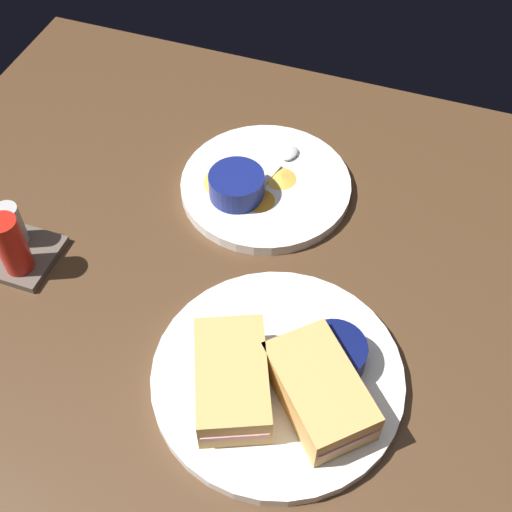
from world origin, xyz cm
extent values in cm
cube|color=#4C331E|center=(0.00, 0.00, -1.50)|extent=(110.00, 110.00, 3.00)
cylinder|color=white|center=(-0.66, -5.27, 0.80)|extent=(28.30, 28.30, 1.60)
cube|color=tan|center=(-4.22, -1.24, 4.00)|extent=(14.95, 12.15, 4.80)
cube|color=#DB938E|center=(-4.22, -1.24, 4.00)|extent=(14.95, 11.70, 0.80)
cube|color=tan|center=(-2.37, -10.37, 4.00)|extent=(14.66, 14.46, 4.80)
cube|color=#DB938E|center=(-2.37, -10.37, 4.00)|extent=(14.43, 14.20, 0.80)
cylinder|color=#0C144C|center=(2.76, -10.64, 3.30)|extent=(7.21, 7.21, 3.40)
cylinder|color=black|center=(2.76, -10.64, 4.60)|extent=(5.91, 5.91, 0.60)
cube|color=silver|center=(-2.43, -2.26, 1.85)|extent=(3.57, 5.10, 0.40)
ellipsoid|color=silver|center=(0.47, -6.94, 2.00)|extent=(3.55, 3.88, 0.80)
cylinder|color=white|center=(27.00, 5.59, 0.80)|extent=(23.64, 23.64, 1.60)
cylinder|color=navy|center=(23.45, 8.54, 3.36)|extent=(7.53, 7.53, 3.51)
cylinder|color=olive|center=(23.45, 8.54, 4.71)|extent=(6.18, 6.18, 0.60)
cube|color=silver|center=(27.77, 5.40, 1.85)|extent=(5.54, 2.05, 0.40)
ellipsoid|color=silver|center=(33.12, 4.13, 2.00)|extent=(3.62, 2.88, 0.80)
cone|color=orange|center=(23.30, 5.30, 1.90)|extent=(6.16, 6.16, 0.60)
cone|color=gold|center=(25.12, 10.68, 1.90)|extent=(8.68, 8.68, 0.60)
cone|color=gold|center=(28.22, 3.82, 1.90)|extent=(5.74, 5.74, 0.60)
cube|color=brown|center=(5.08, 31.37, 0.50)|extent=(9.00, 9.00, 1.00)
cylinder|color=red|center=(3.28, 30.17, 5.25)|extent=(3.60, 3.60, 8.50)
cylinder|color=#B2B2B2|center=(6.88, 32.77, 4.00)|extent=(3.00, 3.00, 6.00)
camera|label=1|loc=(-35.53, -15.00, 68.72)|focal=47.43mm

